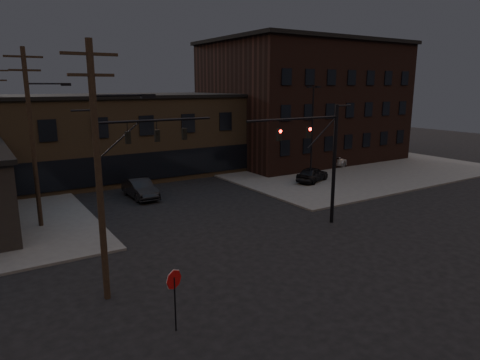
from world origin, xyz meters
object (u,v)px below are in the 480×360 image
at_px(parked_car_lot_a, 312,174).
at_px(car_crossing, 140,188).
at_px(traffic_signal_far, 121,161).
at_px(parked_car_lot_b, 343,159).
at_px(stop_sign, 174,286).
at_px(traffic_signal_near, 322,153).

relative_size(parked_car_lot_a, car_crossing, 0.86).
bearing_deg(traffic_signal_far, parked_car_lot_b, 20.59).
bearing_deg(stop_sign, parked_car_lot_b, 34.52).
distance_m(stop_sign, parked_car_lot_a, 27.00).
xyz_separation_m(traffic_signal_near, traffic_signal_far, (-12.07, 3.50, 0.08)).
height_order(traffic_signal_far, parked_car_lot_a, traffic_signal_far).
height_order(traffic_signal_near, traffic_signal_far, same).
bearing_deg(traffic_signal_near, parked_car_lot_b, 40.23).
height_order(stop_sign, parked_car_lot_b, stop_sign).
distance_m(stop_sign, parked_car_lot_b, 36.96).
xyz_separation_m(stop_sign, car_crossing, (5.67, 19.83, -1.04)).
distance_m(traffic_signal_near, traffic_signal_far, 12.57).
height_order(parked_car_lot_b, car_crossing, car_crossing).
distance_m(traffic_signal_near, stop_sign, 15.17).
relative_size(traffic_signal_near, stop_sign, 3.23).
bearing_deg(parked_car_lot_a, traffic_signal_near, 118.41).
relative_size(parked_car_lot_a, parked_car_lot_b, 0.94).
relative_size(traffic_signal_near, parked_car_lot_b, 1.79).
height_order(stop_sign, parked_car_lot_a, stop_sign).
bearing_deg(car_crossing, stop_sign, -106.55).
xyz_separation_m(stop_sign, parked_car_lot_b, (30.44, 20.94, -1.05)).
relative_size(traffic_signal_far, parked_car_lot_b, 1.79).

